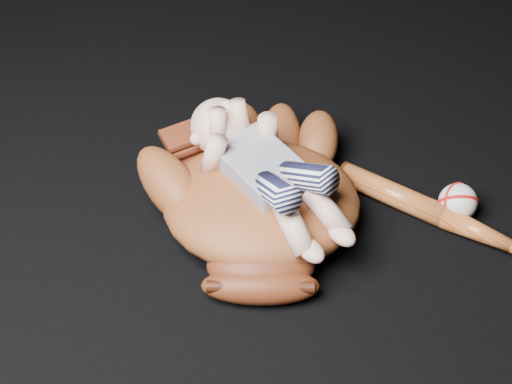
# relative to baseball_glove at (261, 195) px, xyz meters

# --- Properties ---
(baseball_glove) EXTENTS (0.59, 0.62, 0.15)m
(baseball_glove) POSITION_rel_baseball_glove_xyz_m (0.00, 0.00, 0.00)
(baseball_glove) COLOR brown
(baseball_glove) RESTS_ON ground
(newborn_baby) EXTENTS (0.25, 0.42, 0.16)m
(newborn_baby) POSITION_rel_baseball_glove_xyz_m (0.01, -0.01, 0.06)
(newborn_baby) COLOR #E2A892
(newborn_baby) RESTS_ON baseball_glove
(baseball_bat) EXTENTS (0.28, 0.42, 0.04)m
(baseball_bat) POSITION_rel_baseball_glove_xyz_m (0.31, -0.15, -0.05)
(baseball_bat) COLOR #A54E20
(baseball_bat) RESTS_ON ground
(baseball) EXTENTS (0.07, 0.07, 0.07)m
(baseball) POSITION_rel_baseball_glove_xyz_m (0.33, -0.12, -0.04)
(baseball) COLOR silver
(baseball) RESTS_ON ground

